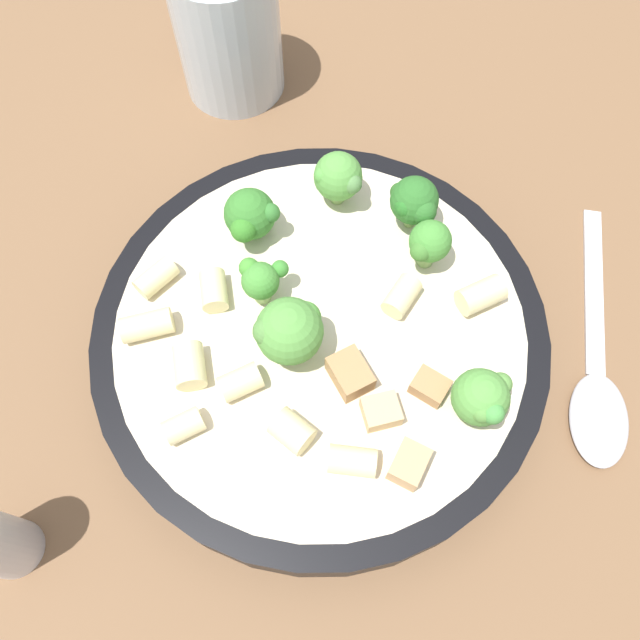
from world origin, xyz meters
name	(u,v)px	position (x,y,z in m)	size (l,w,h in m)	color
ground_plane	(320,352)	(0.00, 0.00, 0.00)	(2.00, 2.00, 0.00)	brown
pasta_bowl	(320,338)	(0.00, 0.00, 0.02)	(0.27, 0.27, 0.04)	black
broccoli_floret_0	(260,279)	(-0.01, 0.04, 0.06)	(0.03, 0.03, 0.03)	#9EC175
broccoli_floret_1	(429,243)	(0.08, -0.01, 0.06)	(0.03, 0.03, 0.04)	#84AD60
broccoli_floret_2	(414,202)	(0.09, 0.02, 0.06)	(0.03, 0.03, 0.04)	#93B766
broccoli_floret_3	(482,398)	(0.03, -0.09, 0.06)	(0.04, 0.03, 0.04)	#84AD60
broccoli_floret_4	(251,215)	(0.01, 0.08, 0.06)	(0.03, 0.03, 0.04)	#93B766
broccoli_floret_5	(338,176)	(0.07, 0.06, 0.06)	(0.03, 0.03, 0.04)	#93B766
broccoli_floret_6	(292,332)	(-0.02, 0.00, 0.06)	(0.04, 0.04, 0.04)	#9EC175
rigatoni_0	(240,382)	(-0.06, 0.00, 0.05)	(0.02, 0.02, 0.02)	beige
rigatoni_1	(481,295)	(0.08, -0.05, 0.05)	(0.02, 0.02, 0.03)	beige
rigatoni_2	(156,278)	(-0.06, 0.09, 0.04)	(0.01, 0.01, 0.03)	beige
rigatoni_3	(402,296)	(0.05, -0.02, 0.05)	(0.02, 0.02, 0.02)	beige
rigatoni_4	(214,290)	(-0.04, 0.06, 0.05)	(0.02, 0.02, 0.02)	beige
rigatoni_5	(352,461)	(-0.04, -0.07, 0.05)	(0.02, 0.02, 0.03)	beige
rigatoni_6	(184,426)	(-0.10, 0.00, 0.04)	(0.01, 0.01, 0.02)	beige
rigatoni_7	(190,366)	(-0.07, 0.03, 0.05)	(0.02, 0.02, 0.02)	beige
rigatoni_8	(292,431)	(-0.05, -0.04, 0.05)	(0.02, 0.02, 0.02)	beige
rigatoni_9	(147,325)	(-0.08, 0.06, 0.05)	(0.02, 0.02, 0.03)	beige
chicken_chunk_0	(430,387)	(0.02, -0.07, 0.04)	(0.02, 0.02, 0.01)	#A87A4C
chicken_chunk_1	(381,411)	(-0.01, -0.06, 0.04)	(0.02, 0.02, 0.01)	tan
chicken_chunk_2	(350,374)	(-0.01, -0.04, 0.05)	(0.03, 0.02, 0.02)	#A87A4C
chicken_chunk_3	(409,464)	(-0.02, -0.09, 0.05)	(0.02, 0.02, 0.02)	tan
drinking_glass	(229,38)	(0.10, 0.23, 0.04)	(0.08, 0.08, 0.10)	silver
spoon	(597,382)	(0.12, -0.13, 0.00)	(0.16, 0.14, 0.01)	silver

